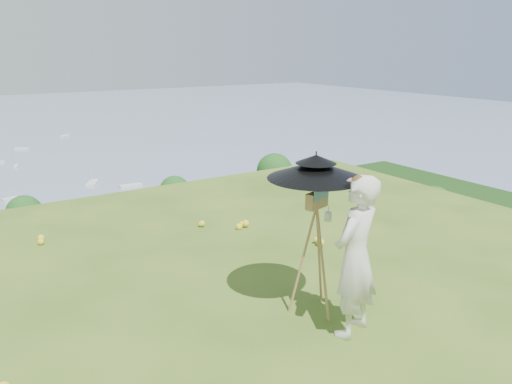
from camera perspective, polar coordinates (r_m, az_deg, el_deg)
ground at (r=5.56m, az=1.22°, el=-18.12°), size 14.00×14.00×0.00m
slope_trees at (r=42.91m, az=-26.43°, el=-10.72°), size 110.00×50.00×6.00m
wildflowers at (r=5.70m, az=-0.23°, el=-16.43°), size 10.00×10.50×0.12m
painter at (r=5.61m, az=11.30°, el=-7.28°), size 0.79×0.65×1.86m
field_easel at (r=6.02m, az=6.77°, el=-6.40°), size 0.78×0.78×1.67m
sun_umbrella at (r=5.77m, az=6.80°, el=1.56°), size 1.48×1.48×0.64m
painter_cap at (r=5.33m, az=11.81°, el=1.39°), size 0.27×0.29×0.10m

